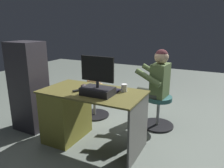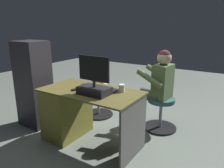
{
  "view_description": "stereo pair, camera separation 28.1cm",
  "coord_description": "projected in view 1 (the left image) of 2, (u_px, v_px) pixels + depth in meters",
  "views": [
    {
      "loc": [
        -1.31,
        2.46,
        1.48
      ],
      "look_at": [
        -0.09,
        0.04,
        0.73
      ],
      "focal_mm": 34.28,
      "sensor_mm": 36.0,
      "label": 1
    },
    {
      "loc": [
        -1.56,
        2.32,
        1.48
      ],
      "look_at": [
        -0.09,
        0.04,
        0.73
      ],
      "focal_mm": 34.28,
      "sensor_mm": 36.0,
      "label": 2
    }
  ],
  "objects": [
    {
      "name": "keyboard",
      "position": [
        103.0,
        89.0,
        2.62
      ],
      "size": [
        0.42,
        0.14,
        0.02
      ],
      "primitive_type": "cube",
      "color": "black",
      "rests_on": "desk"
    },
    {
      "name": "tv_remote",
      "position": [
        79.0,
        90.0,
        2.57
      ],
      "size": [
        0.11,
        0.15,
        0.02
      ],
      "primitive_type": "cube",
      "rotation": [
        0.0,
        0.0,
        -0.48
      ],
      "color": "black",
      "rests_on": "desk"
    },
    {
      "name": "ground_plane",
      "position": [
        107.0,
        131.0,
        3.08
      ],
      "size": [
        10.0,
        10.0,
        0.0
      ],
      "primitive_type": "plane",
      "color": "slate"
    },
    {
      "name": "teddy_bear",
      "position": [
        94.0,
        80.0,
        3.45
      ],
      "size": [
        0.24,
        0.24,
        0.34
      ],
      "color": "tan",
      "rests_on": "office_chair_teddy"
    },
    {
      "name": "person",
      "position": [
        154.0,
        81.0,
        3.09
      ],
      "size": [
        0.52,
        0.51,
        1.16
      ],
      "color": "#586F40",
      "rests_on": "ground_plane"
    },
    {
      "name": "desk",
      "position": [
        72.0,
        112.0,
        2.8
      ],
      "size": [
        1.24,
        0.67,
        0.71
      ],
      "color": "brown",
      "rests_on": "ground_plane"
    },
    {
      "name": "office_chair_teddy",
      "position": [
        94.0,
        100.0,
        3.54
      ],
      "size": [
        0.48,
        0.48,
        0.47
      ],
      "color": "black",
      "rests_on": "ground_plane"
    },
    {
      "name": "computer_mouse",
      "position": [
        84.0,
        86.0,
        2.73
      ],
      "size": [
        0.06,
        0.1,
        0.04
      ],
      "primitive_type": "ellipsoid",
      "color": "#2D2322",
      "rests_on": "desk"
    },
    {
      "name": "cup",
      "position": [
        124.0,
        88.0,
        2.54
      ],
      "size": [
        0.07,
        0.07,
        0.09
      ],
      "primitive_type": "cylinder",
      "color": "white",
      "rests_on": "desk"
    },
    {
      "name": "monitor",
      "position": [
        98.0,
        84.0,
        2.4
      ],
      "size": [
        0.4,
        0.23,
        0.44
      ],
      "color": "black",
      "rests_on": "desk"
    },
    {
      "name": "equipment_rack",
      "position": [
        29.0,
        87.0,
        3.03
      ],
      "size": [
        0.44,
        0.36,
        1.26
      ],
      "primitive_type": "cube",
      "color": "#2D2A2F",
      "rests_on": "ground_plane"
    },
    {
      "name": "notebook_binder",
      "position": [
        94.0,
        91.0,
        2.52
      ],
      "size": [
        0.28,
        0.34,
        0.02
      ],
      "primitive_type": "cube",
      "rotation": [
        0.0,
        0.0,
        0.2
      ],
      "color": "silver",
      "rests_on": "desk"
    },
    {
      "name": "visitor_chair",
      "position": [
        158.0,
        109.0,
        3.17
      ],
      "size": [
        0.48,
        0.48,
        0.47
      ],
      "color": "black",
      "rests_on": "ground_plane"
    }
  ]
}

